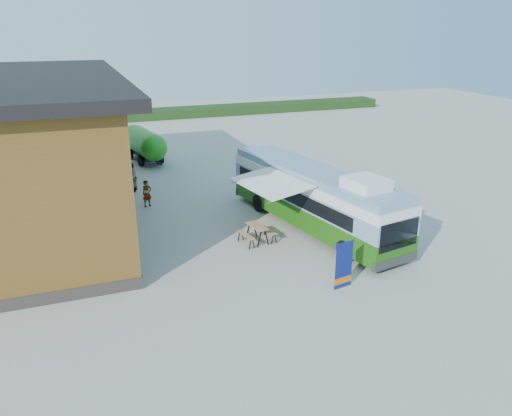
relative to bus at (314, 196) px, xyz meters
name	(u,v)px	position (x,y,z in m)	size (l,w,h in m)	color
ground	(291,263)	(-2.69, -3.35, -1.72)	(100.00, 100.00, 0.00)	#BCB7AD
barn	(32,152)	(-13.19, 6.65, 1.87)	(9.60, 21.20, 7.50)	brown
hedge	(220,110)	(5.31, 34.65, -1.22)	(40.00, 3.00, 1.00)	#264419
bus	(314,196)	(0.00, 0.00, 0.00)	(4.66, 12.01, 3.61)	#2E6B11
awning	(275,184)	(-2.17, -0.04, 0.90)	(3.33, 4.59, 0.52)	white
banner	(344,269)	(-1.67, -6.04, -0.92)	(0.85, 0.29, 1.97)	navy
picnic_table	(257,230)	(-3.33, -0.73, -1.09)	(1.69, 1.56, 0.85)	tan
person_a	(147,194)	(-7.50, 6.18, -0.95)	(0.57, 0.37, 1.55)	#999999
person_b	(131,178)	(-7.99, 9.22, -0.81)	(0.89, 0.69, 1.83)	#999999
slurry_tanker	(144,143)	(-6.10, 16.53, -0.32)	(2.78, 6.54, 2.44)	#21901A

